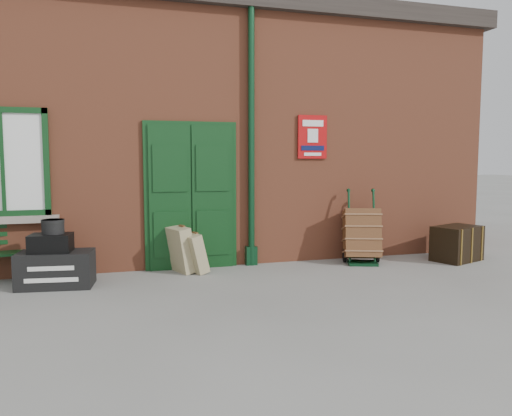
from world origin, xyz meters
name	(u,v)px	position (x,y,z in m)	size (l,w,h in m)	color
ground	(233,290)	(0.00, 0.00, 0.00)	(80.00, 80.00, 0.00)	gray
station_building	(189,135)	(0.00, 3.49, 2.16)	(10.30, 4.30, 4.36)	#A45234
houdini_trunk	(56,269)	(-2.21, 0.85, 0.24)	(0.94, 0.52, 0.47)	black
strongbox	(51,243)	(-2.26, 0.85, 0.59)	(0.52, 0.38, 0.24)	black
hatbox	(53,227)	(-2.23, 0.88, 0.80)	(0.28, 0.28, 0.19)	black
suitcase_back	(181,249)	(-0.50, 1.23, 0.35)	(0.19, 0.48, 0.67)	tan
suitcase_front	(194,253)	(-0.32, 1.13, 0.30)	(0.17, 0.43, 0.58)	tan
porter_trolley	(362,235)	(2.43, 1.09, 0.46)	(0.74, 0.77, 1.18)	#0C321A
dark_trunk	(457,243)	(4.04, 0.79, 0.29)	(0.80, 0.53, 0.58)	black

